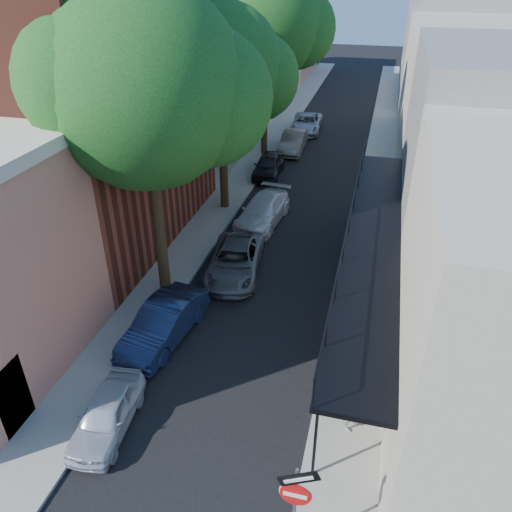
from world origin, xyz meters
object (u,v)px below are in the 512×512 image
Objects in this scene: oak_far at (273,23)px; parked_car_f at (293,142)px; parked_car_c at (235,261)px; parked_car_b at (164,323)px; parked_car_d at (263,211)px; oak_near at (159,90)px; sign_post at (296,497)px; parked_car_a at (107,414)px; parked_car_g at (306,123)px; oak_mid at (229,71)px; pedestrian at (353,401)px; parked_car_e at (268,165)px.

oak_far is 7.72m from parked_car_f.
parked_car_c is at bearing -82.76° from oak_far.
parked_car_b is 9.67m from parked_car_d.
oak_near is 0.96× the size of oak_far.
oak_far is at bearing 103.91° from sign_post.
parked_car_a is 29.68m from parked_car_g.
parked_car_c is at bearing -72.38° from oak_mid.
oak_mid is 5.20× the size of pedestrian.
oak_mid is at bearing -102.31° from parked_car_e.
parked_car_b is (0.77, -3.08, -7.18)m from oak_near.
oak_mid is at bearing -99.39° from parked_car_g.
parked_car_g is (0.76, 29.67, 0.10)m from parked_car_a.
oak_near reaches higher than pedestrian.
pedestrian is at bearing 76.20° from sign_post.
oak_far is at bearing -153.51° from parked_car_f.
oak_mid is 8.11m from parked_car_e.
parked_car_e is (0.75, -4.11, -7.59)m from oak_far.
parked_car_c is 8.98m from pedestrian.
pedestrian is at bearing -71.65° from oak_far.
sign_post is 27.53m from parked_car_f.
parked_car_c is at bearing -86.81° from parked_car_e.
oak_mid reaches higher than sign_post.
parked_car_f is (-0.56, 16.11, 0.07)m from parked_car_c.
parked_car_c is at bearing 112.69° from sign_post.
pedestrian is at bearing -76.07° from parked_car_f.
parked_car_e is at bearing -79.60° from oak_far.
oak_far is (-6.51, 26.30, 6.22)m from sign_post.
parked_car_g is at bearing 96.12° from parked_car_b.
parked_car_f is at bearing 79.54° from parked_car_e.
parked_car_d is 1.08× the size of parked_car_f.
pedestrian reaches higher than parked_car_e.
oak_far is at bearing 86.59° from parked_car_a.
sign_post is 0.63× the size of parked_car_g.
parked_car_b is at bearing -92.88° from parked_car_e.
oak_near is at bearing -90.04° from oak_far.
oak_mid is 2.39× the size of parked_car_f.
parked_car_f is 23.97m from pedestrian.
sign_post reaches higher than parked_car_a.
parked_car_c is (-4.56, 10.90, -1.40)m from sign_post.
parked_car_e reaches higher than parked_car_g.
parked_car_g is at bearing 83.33° from parked_car_a.
parked_car_e reaches higher than parked_car_c.
oak_mid is 15.99m from parked_car_g.
parked_car_e is (-1.20, 11.28, 0.03)m from parked_car_c.
oak_far is 3.03× the size of parked_car_e.
pedestrian is at bearing -59.81° from parked_car_d.
sign_post is 4.05m from pedestrian.
parked_car_a is 0.71× the size of parked_car_d.
parked_car_a is at bearing -92.88° from parked_car_e.
oak_far reaches higher than parked_car_d.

